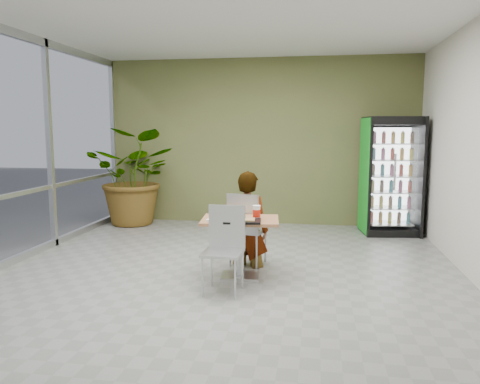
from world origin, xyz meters
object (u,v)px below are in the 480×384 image
object	(u,v)px
beverage_fridge	(391,176)
seated_woman	(248,229)
soda_cup	(257,213)
dining_table	(240,236)
chair_far	(245,224)
potted_plant	(136,177)
chair_near	(225,241)
cafeteria_tray	(242,221)

from	to	relation	value
beverage_fridge	seated_woman	bearing A→B (deg)	-140.53
soda_cup	beverage_fridge	world-z (taller)	beverage_fridge
beverage_fridge	dining_table	bearing A→B (deg)	-134.74
chair_far	seated_woman	xyz separation A→B (m)	(0.02, 0.05, -0.09)
soda_cup	potted_plant	distance (m)	4.06
potted_plant	chair_near	bearing A→B (deg)	-54.75
chair_near	beverage_fridge	bearing A→B (deg)	58.49
dining_table	seated_woman	distance (m)	0.55
seated_woman	potted_plant	distance (m)	3.55
soda_cup	cafeteria_tray	distance (m)	0.25
beverage_fridge	chair_far	bearing A→B (deg)	-140.18
chair_far	seated_woman	distance (m)	0.11
dining_table	cafeteria_tray	bearing A→B (deg)	-73.98
chair_far	potted_plant	bearing A→B (deg)	-32.48
soda_cup	cafeteria_tray	size ratio (longest dim) A/B	0.40
dining_table	chair_near	world-z (taller)	chair_near
chair_near	soda_cup	bearing A→B (deg)	58.68
chair_near	seated_woman	world-z (taller)	seated_woman
soda_cup	cafeteria_tray	world-z (taller)	soda_cup
chair_far	seated_woman	bearing A→B (deg)	-100.52
chair_far	cafeteria_tray	distance (m)	0.73
dining_table	soda_cup	world-z (taller)	soda_cup
cafeteria_tray	seated_woman	bearing A→B (deg)	93.62
dining_table	chair_far	distance (m)	0.50
soda_cup	dining_table	bearing A→B (deg)	176.47
cafeteria_tray	soda_cup	bearing A→B (deg)	53.27
cafeteria_tray	dining_table	bearing A→B (deg)	106.02
cafeteria_tray	beverage_fridge	bearing A→B (deg)	55.28
chair_far	chair_near	bearing A→B (deg)	96.52
chair_near	cafeteria_tray	distance (m)	0.36
seated_woman	soda_cup	distance (m)	0.69
chair_near	soda_cup	world-z (taller)	chair_near
dining_table	chair_far	xyz separation A→B (m)	(-0.01, 0.50, 0.05)
beverage_fridge	chair_near	bearing A→B (deg)	-131.95
chair_far	chair_near	size ratio (longest dim) A/B	1.03
beverage_fridge	potted_plant	distance (m)	4.75
soda_cup	beverage_fridge	size ratio (longest dim) A/B	0.08
chair_near	beverage_fridge	size ratio (longest dim) A/B	0.47
seated_woman	potted_plant	bearing A→B (deg)	-31.62
seated_woman	beverage_fridge	size ratio (longest dim) A/B	0.77
soda_cup	potted_plant	world-z (taller)	potted_plant
soda_cup	chair_near	bearing A→B (deg)	-124.35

